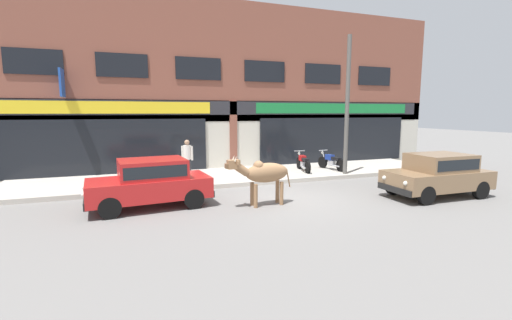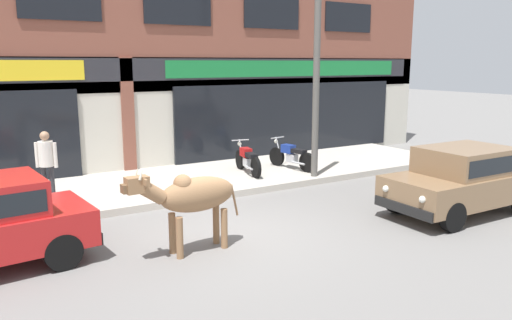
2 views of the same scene
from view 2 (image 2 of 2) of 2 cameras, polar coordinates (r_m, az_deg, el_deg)
ground_plane at (r=9.74m, az=-3.52°, el=-8.42°), size 90.00×90.00×0.00m
sidewalk at (r=13.31m, az=-11.73°, el=-2.90°), size 19.00×3.75×0.17m
shop_building at (r=14.97m, az=-15.14°, el=12.84°), size 23.00×1.40×8.04m
cow at (r=8.61m, az=-7.25°, el=-4.10°), size 2.15×0.60×1.61m
car_1 at (r=11.69m, az=22.59°, el=-1.80°), size 3.63×1.66×1.46m
motorcycle_0 at (r=14.04m, az=-0.97°, el=0.03°), size 0.60×1.80×0.88m
motorcycle_1 at (r=14.67m, az=4.07°, el=0.48°), size 0.58×1.80×0.88m
pedestrian at (r=11.95m, az=-22.84°, el=0.12°), size 0.43×0.32×1.60m
utility_pole at (r=13.51m, az=6.94°, el=10.43°), size 0.18×0.18×5.88m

